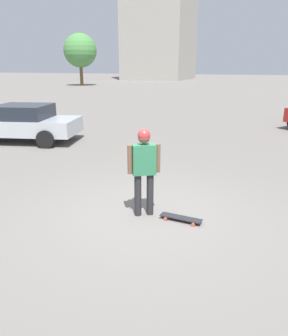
# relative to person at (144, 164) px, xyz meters

# --- Properties ---
(ground_plane) EXTENTS (220.00, 220.00, 0.00)m
(ground_plane) POSITION_rel_person_xyz_m (0.00, 0.00, -1.01)
(ground_plane) COLOR slate
(person) EXTENTS (0.39, 0.53, 1.65)m
(person) POSITION_rel_person_xyz_m (0.00, 0.00, 0.00)
(person) COLOR #262628
(person) RESTS_ON ground_plane
(skateboard) EXTENTS (0.29, 0.79, 0.07)m
(skateboard) POSITION_rel_person_xyz_m (-0.01, -0.73, -0.95)
(skateboard) COLOR #232328
(skateboard) RESTS_ON ground_plane
(car_parked_near) EXTENTS (2.89, 4.48, 1.36)m
(car_parked_near) POSITION_rel_person_xyz_m (4.29, 6.55, -0.30)
(car_parked_near) COLOR #ADB2B7
(car_parked_near) RESTS_ON ground_plane
(tree_distant) EXTENTS (4.64, 4.64, 7.14)m
(tree_distant) POSITION_rel_person_xyz_m (36.85, 24.17, 3.79)
(tree_distant) COLOR brown
(tree_distant) RESTS_ON ground_plane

